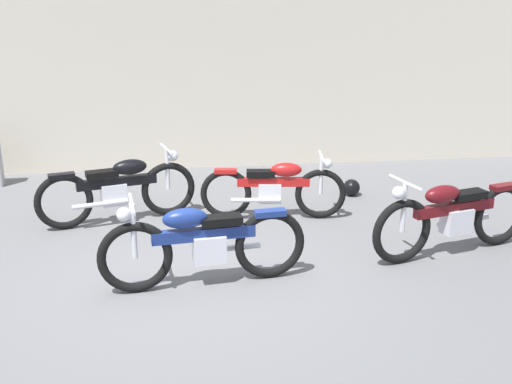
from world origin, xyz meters
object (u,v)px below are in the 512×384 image
object	(u,v)px
helmet	(352,187)
motorcycle_red	(275,188)
motorcycle_maroon	(452,216)
motorcycle_black	(119,189)
motorcycle_blue	(202,243)

from	to	relation	value
helmet	motorcycle_red	xyz separation A→B (m)	(-1.31, -0.81, 0.30)
motorcycle_red	motorcycle_maroon	distance (m)	2.36
motorcycle_black	motorcycle_red	bearing A→B (deg)	-19.22
motorcycle_red	motorcycle_blue	distance (m)	2.17
motorcycle_red	motorcycle_blue	xyz separation A→B (m)	(-1.07, -1.89, 0.05)
motorcycle_red	motorcycle_maroon	world-z (taller)	motorcycle_maroon
motorcycle_red	motorcycle_blue	size ratio (longest dim) A/B	0.90
motorcycle_blue	motorcycle_red	bearing A→B (deg)	-126.00
motorcycle_red	motorcycle_maroon	size ratio (longest dim) A/B	0.92
motorcycle_red	motorcycle_black	bearing A→B (deg)	-176.61
motorcycle_black	motorcycle_maroon	distance (m)	4.25
motorcycle_black	motorcycle_maroon	xyz separation A→B (m)	(3.94, -1.59, 0.01)
motorcycle_black	motorcycle_maroon	size ratio (longest dim) A/B	0.98
motorcycle_black	motorcycle_red	size ratio (longest dim) A/B	1.06
helmet	motorcycle_black	bearing A→B (deg)	-168.86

